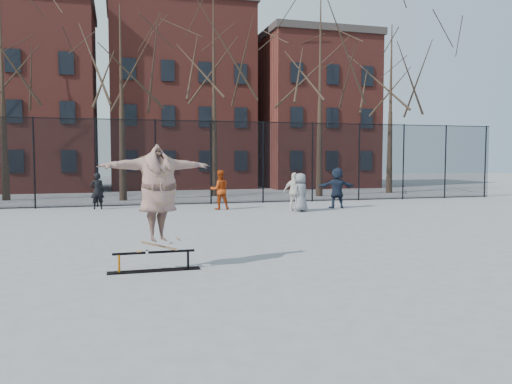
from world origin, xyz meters
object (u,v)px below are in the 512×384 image
object	(u,v)px
bystander_navy	(337,188)
bystander_black	(97,191)
bystander_red	(220,190)
bystander_white	(295,192)
skater	(158,198)
bystander_extra	(301,192)
skateboard	(159,248)
skate_rail	(154,263)

from	to	relation	value
bystander_navy	bystander_black	bearing A→B (deg)	-4.43
bystander_navy	bystander_red	bearing A→B (deg)	-1.08
bystander_black	bystander_white	size ratio (longest dim) A/B	0.98
skater	bystander_extra	distance (m)	11.38
skateboard	bystander_extra	size ratio (longest dim) A/B	0.48
skateboard	bystander_navy	xyz separation A→B (m)	(8.56, 10.24, 0.46)
skate_rail	bystander_navy	distance (m)	13.43
skater	bystander_white	distance (m)	11.57
bystander_white	skateboard	bearing A→B (deg)	89.92
bystander_white	bystander_navy	size ratio (longest dim) A/B	0.90
skate_rail	skateboard	distance (m)	0.30
bystander_red	bystander_extra	bearing A→B (deg)	146.23
skate_rail	bystander_black	world-z (taller)	bystander_black
skateboard	bystander_white	xyz separation A→B (m)	(6.36, 9.64, 0.36)
bystander_red	bystander_white	size ratio (longest dim) A/B	1.05
bystander_black	bystander_white	xyz separation A→B (m)	(7.97, -2.95, 0.02)
bystander_black	bystander_red	bearing A→B (deg)	161.07
bystander_navy	bystander_extra	size ratio (longest dim) A/B	1.13
bystander_white	bystander_navy	world-z (taller)	bystander_navy
skate_rail	bystander_extra	xyz separation A→B (m)	(6.60, 9.32, 0.64)
bystander_navy	bystander_extra	distance (m)	2.25
skateboard	bystander_red	world-z (taller)	bystander_red
skate_rail	bystander_navy	bearing A→B (deg)	49.80
bystander_red	bystander_extra	world-z (taller)	bystander_red
skater	bystander_navy	size ratio (longest dim) A/B	1.30
skate_rail	bystander_white	xyz separation A→B (m)	(6.45, 9.64, 0.65)
bystander_red	bystander_extra	distance (m)	3.53
skateboard	bystander_black	bearing A→B (deg)	97.31
skateboard	bystander_red	size ratio (longest dim) A/B	0.45
skater	bystander_red	bearing A→B (deg)	55.73
skateboard	bystander_navy	size ratio (longest dim) A/B	0.43
skate_rail	bystander_black	xyz separation A→B (m)	(-1.52, 12.59, 0.63)
skateboard	skater	bearing A→B (deg)	90.00
skater	bystander_black	bearing A→B (deg)	80.35
skate_rail	skater	world-z (taller)	skater
bystander_black	bystander_red	xyz separation A→B (m)	(5.08, -1.48, 0.06)
skateboard	bystander_white	distance (m)	11.55
bystander_red	bystander_extra	xyz separation A→B (m)	(3.04, -1.79, -0.05)
bystander_navy	skater	bearing A→B (deg)	58.71
bystander_black	bystander_red	distance (m)	5.29
skateboard	skater	distance (m)	1.00
skateboard	bystander_extra	xyz separation A→B (m)	(6.50, 9.32, 0.35)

